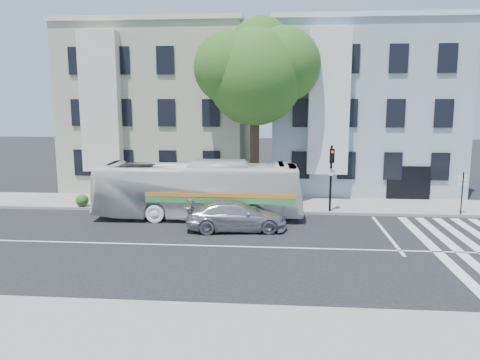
# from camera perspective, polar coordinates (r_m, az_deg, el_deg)

# --- Properties ---
(ground) EXTENTS (120.00, 120.00, 0.00)m
(ground) POSITION_cam_1_polar(r_m,az_deg,el_deg) (20.06, 0.43, -8.14)
(ground) COLOR black
(ground) RESTS_ON ground
(sidewalk_far) EXTENTS (80.00, 4.00, 0.15)m
(sidewalk_far) POSITION_cam_1_polar(r_m,az_deg,el_deg) (27.76, 1.69, -2.98)
(sidewalk_far) COLOR gray
(sidewalk_far) RESTS_ON ground
(sidewalk_near) EXTENTS (80.00, 4.00, 0.15)m
(sidewalk_near) POSITION_cam_1_polar(r_m,az_deg,el_deg) (12.68, -2.50, -18.82)
(sidewalk_near) COLOR gray
(sidewalk_near) RESTS_ON ground
(building_left) EXTENTS (12.00, 10.00, 11.00)m
(building_left) POSITION_cam_1_polar(r_m,az_deg,el_deg) (35.10, -9.23, 8.45)
(building_left) COLOR #A3A78C
(building_left) RESTS_ON ground
(building_right) EXTENTS (12.00, 10.00, 11.00)m
(building_right) POSITION_cam_1_polar(r_m,az_deg,el_deg) (34.51, 14.20, 8.27)
(building_right) COLOR #97ACB4
(building_right) RESTS_ON ground
(street_tree) EXTENTS (7.30, 5.90, 11.10)m
(street_tree) POSITION_cam_1_polar(r_m,az_deg,el_deg) (27.88, 1.98, 13.11)
(street_tree) COLOR #2D2116
(street_tree) RESTS_ON ground
(bus) EXTENTS (3.00, 10.95, 3.02)m
(bus) POSITION_cam_1_polar(r_m,az_deg,el_deg) (24.68, -5.08, -1.20)
(bus) COLOR silver
(bus) RESTS_ON ground
(sedan) EXTENTS (2.48, 5.00, 1.40)m
(sedan) POSITION_cam_1_polar(r_m,az_deg,el_deg) (22.41, -0.48, -4.39)
(sedan) COLOR #B3B5BB
(sedan) RESTS_ON ground
(hedge) EXTENTS (8.54, 1.80, 0.70)m
(hedge) POSITION_cam_1_polar(r_m,az_deg,el_deg) (26.89, -10.33, -2.62)
(hedge) COLOR #366521
(hedge) RESTS_ON sidewalk_far
(traffic_signal) EXTENTS (0.39, 0.51, 3.77)m
(traffic_signal) POSITION_cam_1_polar(r_m,az_deg,el_deg) (25.70, 11.06, 1.18)
(traffic_signal) COLOR black
(traffic_signal) RESTS_ON ground
(far_sign_pole) EXTENTS (0.40, 0.23, 2.30)m
(far_sign_pole) POSITION_cam_1_polar(r_m,az_deg,el_deg) (27.37, 25.47, -0.80)
(far_sign_pole) COLOR black
(far_sign_pole) RESTS_ON sidewalk_far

